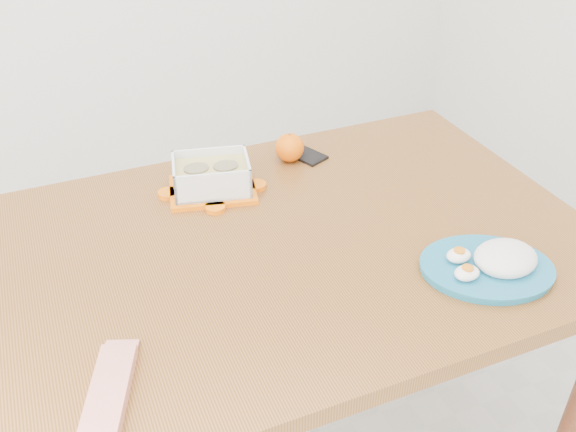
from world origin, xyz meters
name	(u,v)px	position (x,y,z in m)	size (l,w,h in m)	color
dining_table	(288,273)	(0.17, 0.06, 0.66)	(1.29, 0.87, 0.75)	brown
food_container	(212,177)	(0.09, 0.31, 0.79)	(0.23, 0.19, 0.08)	orange
orange_fruit	(290,148)	(0.31, 0.38, 0.79)	(0.07, 0.07, 0.07)	#F05104
rice_plate	(493,262)	(0.50, -0.19, 0.77)	(0.34, 0.34, 0.07)	#1A6B91
candy_bar	(106,406)	(-0.26, -0.23, 0.76)	(0.24, 0.06, 0.02)	red
smartphone	(303,154)	(0.36, 0.39, 0.75)	(0.06, 0.12, 0.01)	black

